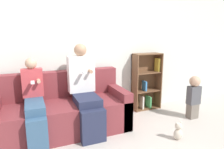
% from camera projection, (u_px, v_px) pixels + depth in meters
% --- Properties ---
extents(ground_plane, '(14.00, 14.00, 0.00)m').
position_uv_depth(ground_plane, '(94.00, 142.00, 2.82)').
color(ground_plane, '#BCB2A8').
extents(back_wall, '(10.00, 0.06, 2.55)m').
position_uv_depth(back_wall, '(75.00, 47.00, 3.44)').
color(back_wall, silver).
rests_on(back_wall, ground_plane).
extents(couch, '(1.98, 0.85, 0.90)m').
position_uv_depth(couch, '(63.00, 112.00, 3.10)').
color(couch, maroon).
rests_on(couch, ground_plane).
extents(adult_seated, '(0.41, 0.76, 1.35)m').
position_uv_depth(adult_seated, '(85.00, 88.00, 3.04)').
color(adult_seated, '#232842').
rests_on(adult_seated, ground_plane).
extents(child_seated, '(0.29, 0.77, 1.16)m').
position_uv_depth(child_seated, '(34.00, 102.00, 2.74)').
color(child_seated, '#335170').
rests_on(child_seated, ground_plane).
extents(toddler_standing, '(0.22, 0.19, 0.77)m').
position_uv_depth(toddler_standing, '(194.00, 96.00, 3.54)').
color(toddler_standing, '#70665B').
rests_on(toddler_standing, ground_plane).
extents(bookshelf, '(0.57, 0.25, 1.12)m').
position_uv_depth(bookshelf, '(146.00, 82.00, 4.00)').
color(bookshelf, brown).
rests_on(bookshelf, ground_plane).
extents(teddy_bear, '(0.14, 0.11, 0.27)m').
position_uv_depth(teddy_bear, '(178.00, 131.00, 2.86)').
color(teddy_bear, beige).
rests_on(teddy_bear, ground_plane).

